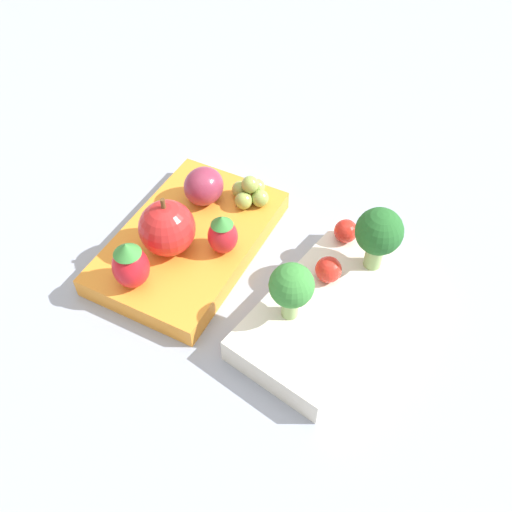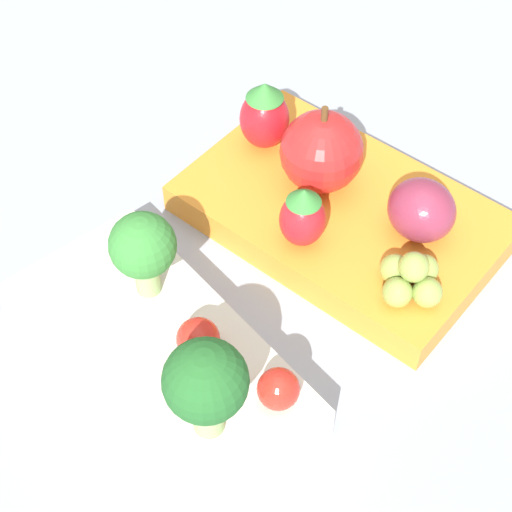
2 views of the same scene
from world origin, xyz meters
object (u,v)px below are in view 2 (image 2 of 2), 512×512
Objects in this scene: broccoli_floret_1 at (206,384)px; bento_box_savoury at (158,358)px; apple at (322,152)px; strawberry_1 at (303,216)px; grape_cluster at (411,278)px; broccoli_floret_0 at (143,248)px; strawberry_0 at (265,115)px; bento_box_fruit at (342,215)px; plum at (422,210)px; cherry_tomato_1 at (198,339)px; cherry_tomato_0 at (278,389)px.

bento_box_savoury is at bearing -11.60° from broccoli_floret_1.
apple is 0.05m from strawberry_1.
broccoli_floret_1 is at bearing 84.17° from grape_cluster.
broccoli_floret_0 is 1.13× the size of strawberry_0.
plum is at bearing -162.03° from bento_box_fruit.
bento_box_fruit is 0.05m from strawberry_1.
bento_box_fruit is at bearing -81.48° from cherry_tomato_1.
bento_box_savoury is 3.11× the size of apple.
broccoli_floret_0 is 0.14m from apple.
cherry_tomato_1 reaches higher than cherry_tomato_0.
bento_box_savoury is 8.58× the size of cherry_tomato_0.
cherry_tomato_1 reaches higher than bento_box_savoury.
strawberry_0 is (0.08, -0.16, 0.03)m from bento_box_savoury.
strawberry_0 is at bearing -72.30° from broccoli_floret_0.
strawberry_0 is 1.16× the size of strawberry_1.
grape_cluster is at bearing -95.83° from broccoli_floret_1.
cherry_tomato_1 is (-0.02, 0.14, 0.03)m from bento_box_fruit.
cherry_tomato_0 is 0.95× the size of cherry_tomato_1.
plum is (-0.05, -0.02, 0.03)m from bento_box_fruit.
strawberry_0 is at bearing -42.76° from cherry_tomato_0.
broccoli_floret_0 is 0.06m from cherry_tomato_1.
bento_box_fruit is at bearing 177.06° from strawberry_0.
plum is 0.05m from grape_cluster.
strawberry_1 is at bearing -52.54° from cherry_tomato_0.
strawberry_1 is 0.07m from grape_cluster.
apple is at bearing -72.75° from cherry_tomato_1.
apple is (0.02, -0.00, 0.04)m from bento_box_fruit.
strawberry_1 reaches higher than bento_box_savoury.
plum reaches higher than bento_box_fruit.
cherry_tomato_1 is at bearing -35.54° from broccoli_floret_1.
cherry_tomato_0 is at bearing 137.24° from strawberry_0.
cherry_tomato_0 is (-0.07, 0.13, 0.03)m from bento_box_fruit.
apple is 0.10m from grape_cluster.
cherry_tomato_0 is at bearing -169.98° from cherry_tomato_1.
broccoli_floret_1 is 0.19m from apple.
apple is 0.07m from plum.
strawberry_0 is 0.09m from strawberry_1.
bento_box_fruit is 3.64× the size of broccoli_floret_0.
bento_box_savoury is 0.06m from broccoli_floret_0.
bento_box_savoury is 0.12m from strawberry_1.
plum is (-0.12, -0.01, -0.01)m from strawberry_0.
plum is at bearing -86.68° from broccoli_floret_1.
broccoli_floret_0 is at bearing 62.15° from plum.
cherry_tomato_1 is at bearing 66.26° from grape_cluster.
strawberry_0 reaches higher than strawberry_1.
grape_cluster reaches higher than cherry_tomato_1.
plum reaches higher than cherry_tomato_1.
strawberry_1 is at bearing -90.18° from bento_box_savoury.
cherry_tomato_0 is 0.54× the size of grape_cluster.
apple is (0.04, -0.14, 0.01)m from cherry_tomato_1.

